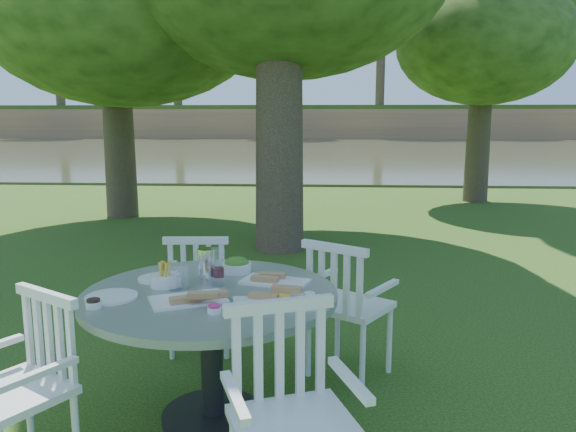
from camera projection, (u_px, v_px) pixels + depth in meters
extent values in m
plane|color=#19370B|center=(286.00, 324.00, 4.51)|extent=(140.00, 140.00, 0.00)
cylinder|color=black|center=(213.00, 415.00, 3.10)|extent=(0.56, 0.56, 0.04)
cylinder|color=black|center=(212.00, 356.00, 3.04)|extent=(0.12, 0.12, 0.65)
cylinder|color=slate|center=(210.00, 295.00, 2.98)|extent=(1.35, 1.35, 0.04)
cylinder|color=white|center=(389.00, 340.00, 3.63)|extent=(0.04, 0.04, 0.44)
cylinder|color=white|center=(337.00, 327.00, 3.86)|extent=(0.04, 0.04, 0.44)
cylinder|color=white|center=(362.00, 359.00, 3.35)|extent=(0.04, 0.04, 0.44)
cylinder|color=white|center=(308.00, 343.00, 3.58)|extent=(0.04, 0.04, 0.44)
cube|color=white|center=(350.00, 306.00, 3.56)|extent=(0.60, 0.59, 0.04)
cube|color=white|center=(334.00, 282.00, 3.37)|extent=(0.40, 0.28, 0.45)
cylinder|color=white|center=(231.00, 312.00, 4.17)|extent=(0.03, 0.03, 0.42)
cylinder|color=white|center=(180.00, 312.00, 4.17)|extent=(0.03, 0.03, 0.42)
cylinder|color=white|center=(226.00, 329.00, 3.84)|extent=(0.03, 0.03, 0.42)
cylinder|color=white|center=(171.00, 329.00, 3.84)|extent=(0.03, 0.03, 0.42)
cube|color=white|center=(201.00, 289.00, 3.96)|extent=(0.46, 0.43, 0.04)
cube|color=white|center=(196.00, 269.00, 3.74)|extent=(0.43, 0.07, 0.43)
cylinder|color=white|center=(30.00, 412.00, 2.76)|extent=(0.03, 0.03, 0.43)
cube|color=white|center=(13.00, 393.00, 2.47)|extent=(0.58, 0.57, 0.04)
cube|color=white|center=(49.00, 337.00, 2.59)|extent=(0.39, 0.26, 0.44)
cube|color=white|center=(294.00, 426.00, 2.16)|extent=(0.58, 0.56, 0.04)
cube|color=white|center=(279.00, 354.00, 2.31)|extent=(0.45, 0.20, 0.46)
cube|color=white|center=(188.00, 300.00, 2.82)|extent=(0.43, 0.36, 0.01)
cube|color=white|center=(275.00, 304.00, 2.76)|extent=(0.44, 0.31, 0.02)
cube|color=white|center=(275.00, 281.00, 3.13)|extent=(0.41, 0.30, 0.02)
cylinder|color=white|center=(111.00, 297.00, 2.86)|extent=(0.26, 0.26, 0.01)
cylinder|color=white|center=(157.00, 278.00, 3.20)|extent=(0.22, 0.22, 0.01)
cylinder|color=white|center=(165.00, 280.00, 3.06)|extent=(0.16, 0.16, 0.06)
cylinder|color=white|center=(237.00, 268.00, 3.33)|extent=(0.17, 0.17, 0.06)
cylinder|color=silver|center=(207.00, 266.00, 3.10)|extent=(0.10, 0.10, 0.20)
cylinder|color=white|center=(218.00, 267.00, 3.07)|extent=(0.08, 0.08, 0.21)
cylinder|color=white|center=(183.00, 278.00, 3.01)|extent=(0.07, 0.07, 0.12)
cylinder|color=white|center=(175.00, 279.00, 2.99)|extent=(0.07, 0.07, 0.12)
cylinder|color=white|center=(214.00, 310.00, 2.64)|extent=(0.07, 0.07, 0.03)
cylinder|color=white|center=(285.00, 300.00, 2.79)|extent=(0.07, 0.07, 0.03)
cylinder|color=white|center=(309.00, 298.00, 2.82)|extent=(0.07, 0.07, 0.03)
cylinder|color=white|center=(94.00, 305.00, 2.71)|extent=(0.08, 0.08, 0.03)
ellipsoid|color=#203A12|center=(112.00, 10.00, 8.88)|extent=(3.54, 3.54, 2.48)
ellipsoid|color=#203A12|center=(484.00, 45.00, 10.61)|extent=(3.18, 3.18, 2.23)
cube|color=#353721|center=(317.00, 151.00, 27.12)|extent=(100.00, 28.00, 0.12)
cube|color=#8B6340|center=(319.00, 124.00, 42.16)|extent=(100.00, 3.00, 2.20)
cube|color=#19370B|center=(320.00, 109.00, 49.31)|extent=(100.00, 18.00, 0.30)
cylinder|color=black|center=(40.00, 26.00, 44.12)|extent=(0.70, 0.70, 13.00)
cylinder|color=black|center=(153.00, 25.00, 43.58)|extent=(0.70, 0.70, 13.00)
cylinder|color=black|center=(268.00, 24.00, 43.04)|extent=(0.70, 0.70, 13.00)
cylinder|color=black|center=(386.00, 22.00, 42.50)|extent=(0.70, 0.70, 13.00)
cylinder|color=black|center=(507.00, 21.00, 41.96)|extent=(0.70, 0.70, 13.00)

